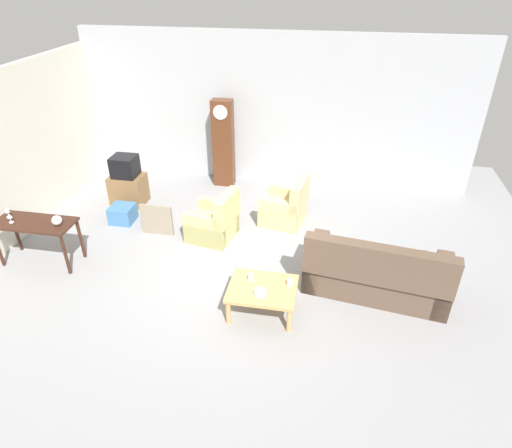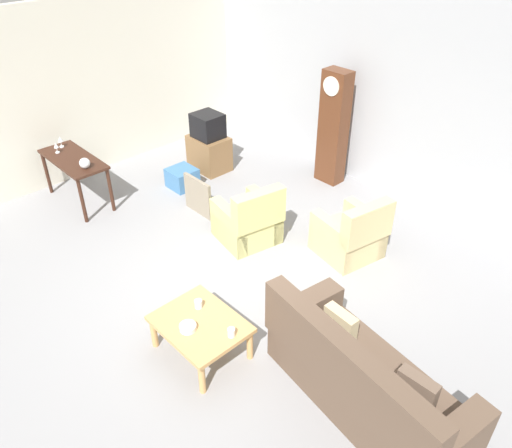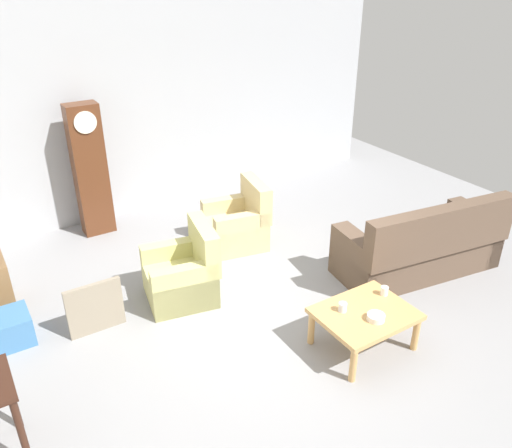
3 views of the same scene
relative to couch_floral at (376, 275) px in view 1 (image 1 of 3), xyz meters
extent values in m
plane|color=gray|center=(-2.11, 0.16, -0.35)|extent=(10.40, 10.40, 0.00)
cube|color=#ADAFB5|center=(-2.11, 3.76, 1.25)|extent=(8.40, 0.16, 3.20)
cube|color=silver|center=(-6.31, 0.56, 1.09)|extent=(0.12, 6.40, 2.88)
cube|color=brown|center=(0.01, 0.07, -0.13)|extent=(2.20, 1.13, 0.44)
cube|color=brown|center=(-0.04, -0.29, 0.39)|extent=(2.11, 0.50, 0.60)
cube|color=brown|center=(0.93, -0.07, -0.01)|extent=(0.36, 0.87, 0.68)
cube|color=brown|center=(-0.91, 0.20, -0.01)|extent=(0.36, 0.87, 0.68)
cube|color=brown|center=(0.49, 0.05, 0.27)|extent=(0.36, 0.13, 0.36)
cube|color=#C6B284|center=(-0.46, 0.18, 0.27)|extent=(0.37, 0.14, 0.36)
cube|color=#CCC67A|center=(-2.85, 1.10, -0.15)|extent=(0.89, 0.89, 0.40)
cube|color=#CCC67A|center=(-2.53, 1.04, 0.31)|extent=(0.32, 0.78, 0.52)
cube|color=#CCC67A|center=(-2.79, 1.39, -0.05)|extent=(0.78, 0.30, 0.60)
cube|color=#CCC67A|center=(-2.90, 0.81, -0.05)|extent=(0.78, 0.30, 0.60)
cube|color=#D8C084|center=(-1.65, 1.88, -0.15)|extent=(0.89, 0.89, 0.40)
cube|color=#D8C084|center=(-1.33, 1.82, 0.31)|extent=(0.32, 0.78, 0.52)
cube|color=#D8C084|center=(-1.59, 2.17, -0.05)|extent=(0.78, 0.30, 0.60)
cube|color=#D8C084|center=(-1.70, 1.58, -0.05)|extent=(0.78, 0.30, 0.60)
cube|color=tan|center=(-1.60, -0.70, 0.06)|extent=(0.96, 0.76, 0.05)
cylinder|color=tan|center=(-2.03, -1.03, -0.16)|extent=(0.07, 0.07, 0.39)
cylinder|color=tan|center=(-1.18, -1.03, -0.16)|extent=(0.07, 0.07, 0.39)
cylinder|color=tan|center=(-2.03, -0.38, -0.16)|extent=(0.07, 0.07, 0.39)
cylinder|color=tan|center=(-1.18, -0.38, -0.16)|extent=(0.07, 0.07, 0.39)
cube|color=#381E14|center=(-5.44, -0.15, 0.40)|extent=(1.30, 0.56, 0.04)
cylinder|color=#381E14|center=(-4.84, -0.39, 0.01)|extent=(0.06, 0.06, 0.73)
cylinder|color=#381E14|center=(-6.05, 0.09, 0.01)|extent=(0.06, 0.06, 0.73)
cylinder|color=#381E14|center=(-4.84, 0.09, 0.01)|extent=(0.06, 0.06, 0.73)
cube|color=#562D19|center=(-3.16, 3.31, 0.60)|extent=(0.44, 0.28, 1.91)
cylinder|color=silver|center=(-3.16, 3.16, 1.34)|extent=(0.30, 0.02, 0.30)
cube|color=brown|center=(-4.89, 2.07, -0.04)|extent=(0.68, 0.52, 0.62)
cube|color=black|center=(-4.89, 2.07, 0.47)|extent=(0.48, 0.44, 0.42)
cube|color=gray|center=(-3.86, 1.02, -0.06)|extent=(0.60, 0.05, 0.59)
cube|color=teal|center=(-4.70, 1.32, -0.19)|extent=(0.44, 0.43, 0.33)
sphere|color=silver|center=(-5.00, -0.16, 0.50)|extent=(0.16, 0.16, 0.16)
cylinder|color=white|center=(-1.23, -0.58, 0.13)|extent=(0.08, 0.08, 0.10)
cylinder|color=silver|center=(-1.79, -0.57, 0.13)|extent=(0.08, 0.08, 0.10)
cylinder|color=white|center=(-1.61, -0.85, 0.12)|extent=(0.18, 0.18, 0.06)
cylinder|color=silver|center=(-5.92, -0.09, 0.43)|extent=(0.07, 0.07, 0.02)
cylinder|color=silver|center=(-5.92, -0.09, 0.48)|extent=(0.01, 0.01, 0.08)
cone|color=silver|center=(-5.92, -0.09, 0.56)|extent=(0.08, 0.08, 0.08)
cylinder|color=silver|center=(-5.77, -0.24, 0.43)|extent=(0.07, 0.07, 0.02)
cylinder|color=silver|center=(-5.77, -0.24, 0.47)|extent=(0.01, 0.01, 0.08)
cone|color=silver|center=(-5.77, -0.24, 0.55)|extent=(0.07, 0.07, 0.08)
camera|label=1|loc=(-0.82, -5.44, 4.04)|focal=30.75mm
camera|label=2|loc=(1.59, -2.89, 3.93)|focal=35.48mm
camera|label=3|loc=(-4.78, -3.68, 3.26)|focal=36.09mm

